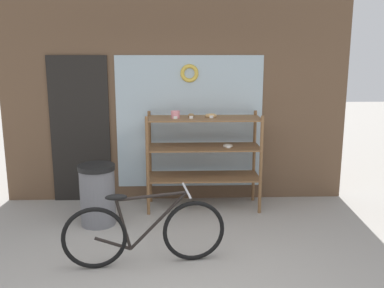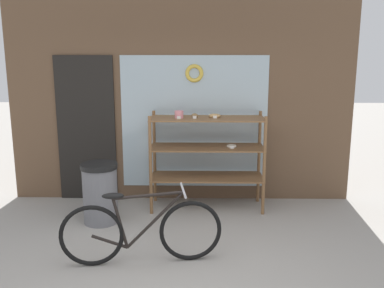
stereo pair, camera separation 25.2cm
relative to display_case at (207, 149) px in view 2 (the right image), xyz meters
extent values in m
cube|color=brown|center=(-0.38, 0.42, 0.80)|extent=(4.94, 0.08, 3.30)
cube|color=#A3B7C1|center=(-0.18, 0.37, 0.30)|extent=(2.09, 0.02, 1.90)
cube|color=black|center=(-1.74, 0.36, 0.20)|extent=(0.84, 0.03, 2.10)
torus|color=gold|center=(-0.18, 0.35, 1.00)|extent=(0.26, 0.06, 0.26)
cylinder|color=brown|center=(-0.75, -0.25, -0.18)|extent=(0.04, 0.04, 1.33)
cylinder|color=brown|center=(0.76, -0.25, -0.18)|extent=(0.04, 0.04, 1.33)
cylinder|color=brown|center=(-0.75, 0.25, -0.18)|extent=(0.04, 0.04, 1.33)
cylinder|color=brown|center=(0.76, 0.25, -0.18)|extent=(0.04, 0.04, 1.33)
cube|color=brown|center=(0.00, 0.00, -0.40)|extent=(1.55, 0.55, 0.02)
cube|color=brown|center=(0.00, 0.00, 0.02)|extent=(1.55, 0.55, 0.02)
cube|color=brown|center=(0.00, 0.00, 0.42)|extent=(1.55, 0.55, 0.02)
torus|color=beige|center=(0.34, -0.04, 0.04)|extent=(0.14, 0.14, 0.03)
cube|color=white|center=(0.34, -0.11, 0.04)|extent=(0.05, 0.00, 0.04)
ellipsoid|color=brown|center=(-0.17, -0.02, 0.46)|extent=(0.09, 0.08, 0.06)
cube|color=white|center=(-0.17, -0.07, 0.44)|extent=(0.05, 0.00, 0.04)
torus|color=tan|center=(0.11, 0.05, 0.45)|extent=(0.16, 0.16, 0.04)
cube|color=white|center=(0.11, -0.04, 0.44)|extent=(0.05, 0.00, 0.04)
cylinder|color=pink|center=(-0.37, -0.03, 0.48)|extent=(0.12, 0.12, 0.10)
cube|color=white|center=(-0.37, -0.09, 0.44)|extent=(0.05, 0.00, 0.04)
torus|color=black|center=(-1.19, -1.71, -0.52)|extent=(0.65, 0.14, 0.65)
torus|color=black|center=(-0.19, -1.57, -0.52)|extent=(0.65, 0.14, 0.65)
cylinder|color=black|center=(-0.55, -1.62, -0.38)|extent=(0.60, 0.12, 0.59)
cylinder|color=black|center=(-0.61, -1.63, -0.12)|extent=(0.70, 0.13, 0.07)
cylinder|color=black|center=(-0.90, -1.67, -0.40)|extent=(0.16, 0.05, 0.54)
cylinder|color=black|center=(-1.01, -1.68, -0.60)|extent=(0.37, 0.08, 0.18)
ellipsoid|color=black|center=(-0.96, -1.68, -0.11)|extent=(0.23, 0.12, 0.06)
cylinder|color=#B2B2B7|center=(-0.26, -1.58, -0.08)|extent=(0.09, 0.46, 0.02)
cylinder|color=slate|center=(-1.36, -0.56, -0.46)|extent=(0.43, 0.43, 0.77)
cylinder|color=black|center=(-1.36, -0.56, -0.10)|extent=(0.46, 0.46, 0.06)
camera|label=1|loc=(-0.35, -5.71, 1.29)|focal=40.00mm
camera|label=2|loc=(-0.10, -5.71, 1.29)|focal=40.00mm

